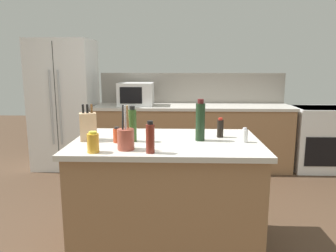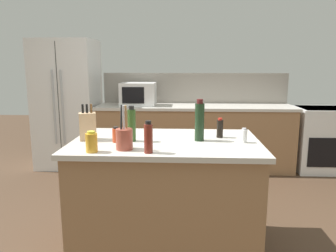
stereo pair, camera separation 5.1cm
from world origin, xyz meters
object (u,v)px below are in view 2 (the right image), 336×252
vinegar_bottle (148,138)px  olive_oil_bottle (132,125)px  knife_block (88,126)px  salt_shaker (244,136)px  range_oven (322,139)px  spice_jar_paprika (116,135)px  wine_bottle (200,121)px  refrigerator (68,104)px  honey_jar (92,142)px  microwave (138,94)px  soy_sauce_bottle (220,128)px  utensil_crock (124,138)px

vinegar_bottle → olive_oil_bottle: size_ratio=0.80×
knife_block → salt_shaker: knife_block is taller
knife_block → range_oven: bearing=20.9°
salt_shaker → spice_jar_paprika: 1.00m
wine_bottle → olive_oil_bottle: bearing=-175.1°
refrigerator → knife_block: refrigerator is taller
honey_jar → olive_oil_bottle: 0.41m
microwave → soy_sauce_bottle: size_ratio=3.07×
soy_sauce_bottle → olive_oil_bottle: (-0.71, -0.17, 0.06)m
range_oven → spice_jar_paprika: spice_jar_paprika is taller
honey_jar → wine_bottle: size_ratio=0.44×
wine_bottle → vinegar_bottle: bearing=-133.5°
vinegar_bottle → microwave: bearing=99.6°
knife_block → honey_jar: (0.13, -0.36, -0.04)m
wine_bottle → utensil_crock: bearing=-151.1°
vinegar_bottle → wine_bottle: (0.36, 0.38, 0.05)m
knife_block → olive_oil_bottle: size_ratio=1.03×
microwave → spice_jar_paprika: bearing=-86.3°
soy_sauce_bottle → wine_bottle: bearing=-145.3°
microwave → salt_shaker: microwave is taller
vinegar_bottle → salt_shaker: vinegar_bottle is taller
honey_jar → soy_sauce_bottle: soy_sauce_bottle is taller
refrigerator → spice_jar_paprika: refrigerator is taller
soy_sauce_bottle → honey_jar: bearing=-151.7°
knife_block → utensil_crock: bearing=-56.8°
range_oven → wine_bottle: (-1.88, -2.19, 0.63)m
vinegar_bottle → honey_jar: (-0.40, 0.00, -0.04)m
microwave → olive_oil_bottle: microwave is taller
soy_sauce_bottle → wine_bottle: (-0.18, -0.12, 0.08)m
refrigerator → microwave: (1.07, -0.05, 0.16)m
vinegar_bottle → spice_jar_paprika: vinegar_bottle is taller
salt_shaker → wine_bottle: wine_bottle is taller
knife_block → salt_shaker: (1.24, -0.03, -0.06)m
knife_block → utensil_crock: 0.45m
refrigerator → wine_bottle: (1.87, -2.24, 0.15)m
microwave → wine_bottle: bearing=-69.9°
utensil_crock → range_oven: bearing=45.8°
salt_shaker → olive_oil_bottle: (-0.88, 0.00, 0.08)m
refrigerator → utensil_crock: refrigerator is taller
vinegar_bottle → utensil_crock: bearing=155.7°
utensil_crock → wine_bottle: size_ratio=0.96×
microwave → utensil_crock: microwave is taller
soy_sauce_bottle → wine_bottle: 0.23m
salt_shaker → wine_bottle: (-0.34, 0.05, 0.10)m
knife_block → salt_shaker: bearing=-19.0°
microwave → knife_block: microwave is taller
utensil_crock → spice_jar_paprika: 0.24m
range_oven → spice_jar_paprika: 3.45m
knife_block → honey_jar: bearing=-87.6°
utensil_crock → honey_jar: utensil_crock is taller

